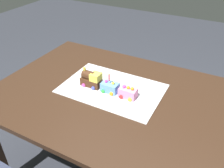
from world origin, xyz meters
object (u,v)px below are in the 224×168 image
object	(u,v)px
birthday_candle	(109,77)
cake_car_gondola_bubblegum	(128,92)
dining_table	(112,107)
cake_locomotive	(91,79)
cake_car_flatbed_sky_blue	(110,87)

from	to	relation	value
birthday_candle	cake_car_gondola_bubblegum	bearing A→B (deg)	0.00
dining_table	cake_locomotive	distance (m)	0.22
cake_car_flatbed_sky_blue	cake_car_gondola_bubblegum	world-z (taller)	same
birthday_candle	cake_car_flatbed_sky_blue	bearing A→B (deg)	0.00
cake_car_gondola_bubblegum	birthday_candle	world-z (taller)	birthday_candle
dining_table	birthday_candle	size ratio (longest dim) A/B	24.90
cake_car_flatbed_sky_blue	cake_car_gondola_bubblegum	bearing A→B (deg)	0.00
cake_locomotive	cake_car_flatbed_sky_blue	size ratio (longest dim) A/B	1.40
birthday_candle	dining_table	bearing A→B (deg)	-21.73
dining_table	cake_car_gondola_bubblegum	xyz separation A→B (m)	(0.10, 0.01, 0.14)
dining_table	cake_car_gondola_bubblegum	world-z (taller)	cake_car_gondola_bubblegum
cake_car_flatbed_sky_blue	cake_car_gondola_bubblegum	distance (m)	0.12
dining_table	cake_car_gondola_bubblegum	bearing A→B (deg)	5.87
dining_table	birthday_candle	xyz separation A→B (m)	(-0.03, 0.01, 0.21)
cake_locomotive	cake_car_flatbed_sky_blue	world-z (taller)	cake_locomotive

